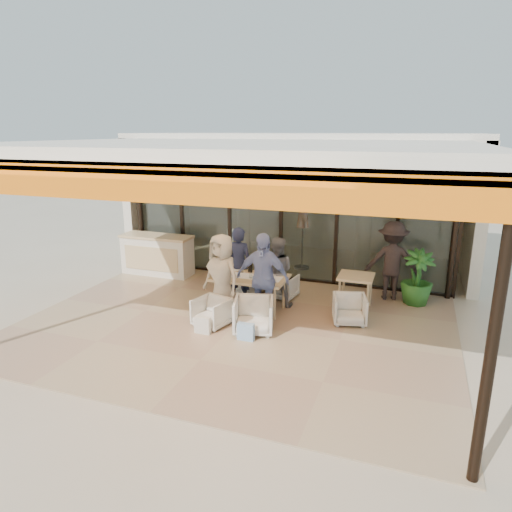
{
  "coord_description": "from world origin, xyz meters",
  "views": [
    {
      "loc": [
        3.07,
        -7.45,
        3.59
      ],
      "look_at": [
        0.1,
        0.9,
        1.15
      ],
      "focal_mm": 32.0,
      "sensor_mm": 36.0,
      "label": 1
    }
  ],
  "objects": [
    {
      "name": "chair_far_left",
      "position": [
        -0.41,
        1.72,
        0.34
      ],
      "size": [
        0.83,
        0.81,
        0.68
      ],
      "primitive_type": "imported",
      "rotation": [
        0.0,
        0.0,
        2.79
      ],
      "color": "silver",
      "rests_on": "ground"
    },
    {
      "name": "chair_near_right",
      "position": [
        0.43,
        -0.18,
        0.36
      ],
      "size": [
        0.85,
        0.82,
        0.72
      ],
      "primitive_type": "imported",
      "rotation": [
        0.0,
        0.0,
        0.27
      ],
      "color": "silver",
      "rests_on": "ground"
    },
    {
      "name": "diner_navy",
      "position": [
        -0.41,
        1.22,
        0.82
      ],
      "size": [
        0.6,
        0.4,
        1.65
      ],
      "primitive_type": "imported",
      "rotation": [
        0.0,
        0.0,
        3.13
      ],
      "color": "#1B223C",
      "rests_on": "ground"
    },
    {
      "name": "interior_block",
      "position": [
        0.01,
        5.31,
        2.23
      ],
      "size": [
        9.05,
        3.62,
        3.52
      ],
      "color": "silver",
      "rests_on": "ground"
    },
    {
      "name": "chair_near_left",
      "position": [
        -0.41,
        -0.18,
        0.31
      ],
      "size": [
        0.72,
        0.69,
        0.61
      ],
      "primitive_type": "imported",
      "rotation": [
        0.0,
        0.0,
        -0.26
      ],
      "color": "silver",
      "rests_on": "ground"
    },
    {
      "name": "tote_bag_blue",
      "position": [
        0.43,
        -0.58,
        0.17
      ],
      "size": [
        0.3,
        0.1,
        0.34
      ],
      "primitive_type": "cube",
      "color": "#99BFD8",
      "rests_on": "ground"
    },
    {
      "name": "tote_bag_cream",
      "position": [
        -0.41,
        -0.58,
        0.17
      ],
      "size": [
        0.3,
        0.1,
        0.34
      ],
      "primitive_type": "cube",
      "color": "silver",
      "rests_on": "ground"
    },
    {
      "name": "diner_cream",
      "position": [
        -0.41,
        0.32,
        0.84
      ],
      "size": [
        0.95,
        0.78,
        1.68
      ],
      "primitive_type": "imported",
      "rotation": [
        0.0,
        0.0,
        -0.34
      ],
      "color": "beige",
      "rests_on": "ground"
    },
    {
      "name": "side_table",
      "position": [
        2.03,
        1.57,
        0.64
      ],
      "size": [
        0.7,
        0.7,
        0.74
      ],
      "color": "tan",
      "rests_on": "ground"
    },
    {
      "name": "diner_grey",
      "position": [
        0.43,
        1.22,
        0.75
      ],
      "size": [
        0.84,
        0.72,
        1.5
      ],
      "primitive_type": "imported",
      "rotation": [
        0.0,
        0.0,
        3.38
      ],
      "color": "#5C5C60",
      "rests_on": "ground"
    },
    {
      "name": "terrace_floor",
      "position": [
        0.0,
        0.0,
        0.01
      ],
      "size": [
        8.0,
        6.0,
        0.01
      ],
      "primitive_type": "cube",
      "color": "tan",
      "rests_on": "ground"
    },
    {
      "name": "dining_table",
      "position": [
        0.01,
        0.78,
        0.69
      ],
      "size": [
        1.5,
        0.9,
        0.93
      ],
      "color": "tan",
      "rests_on": "ground"
    },
    {
      "name": "glass_storefront",
      "position": [
        0.0,
        3.0,
        1.6
      ],
      "size": [
        8.08,
        0.1,
        3.2
      ],
      "color": "#9EADA3",
      "rests_on": "ground"
    },
    {
      "name": "ground",
      "position": [
        0.0,
        0.0,
        0.0
      ],
      "size": [
        70.0,
        70.0,
        0.0
      ],
      "primitive_type": "plane",
      "color": "#C6B293",
      "rests_on": "ground"
    },
    {
      "name": "diner_periwinkle",
      "position": [
        0.43,
        0.32,
        0.89
      ],
      "size": [
        1.05,
        0.45,
        1.77
      ],
      "primitive_type": "imported",
      "rotation": [
        0.0,
        0.0,
        -0.02
      ],
      "color": "#7C8AD0",
      "rests_on": "ground"
    },
    {
      "name": "standing_woman",
      "position": [
        2.66,
        2.44,
        0.87
      ],
      "size": [
        1.21,
        0.8,
        1.74
      ],
      "primitive_type": "imported",
      "rotation": [
        0.0,
        0.0,
        3.28
      ],
      "color": "black",
      "rests_on": "ground"
    },
    {
      "name": "terrace_structure",
      "position": [
        0.0,
        -0.26,
        3.25
      ],
      "size": [
        8.0,
        6.0,
        3.4
      ],
      "color": "silver",
      "rests_on": "ground"
    },
    {
      "name": "host_counter",
      "position": [
        -3.07,
        2.3,
        0.53
      ],
      "size": [
        1.85,
        0.65,
        1.04
      ],
      "color": "silver",
      "rests_on": "ground"
    },
    {
      "name": "side_chair",
      "position": [
        2.03,
        0.82,
        0.31
      ],
      "size": [
        0.73,
        0.7,
        0.63
      ],
      "primitive_type": "imported",
      "rotation": [
        0.0,
        0.0,
        0.25
      ],
      "color": "silver",
      "rests_on": "ground"
    },
    {
      "name": "chair_far_right",
      "position": [
        0.43,
        1.72,
        0.3
      ],
      "size": [
        0.65,
        0.62,
        0.59
      ],
      "primitive_type": "imported",
      "rotation": [
        0.0,
        0.0,
        2.99
      ],
      "color": "silver",
      "rests_on": "ground"
    },
    {
      "name": "potted_palm",
      "position": [
        3.21,
        2.3,
        0.6
      ],
      "size": [
        0.86,
        0.86,
        1.19
      ],
      "primitive_type": "imported",
      "rotation": [
        0.0,
        0.0,
        0.35
      ],
      "color": "#1E5919",
      "rests_on": "ground"
    }
  ]
}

